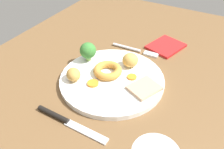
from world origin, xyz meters
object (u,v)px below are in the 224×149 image
Objects in this scene: yorkshire_pudding at (108,70)px; knife at (65,120)px; folded_napkin at (166,46)px; carrot_coin_front at (93,83)px; roast_potato_right at (130,60)px; dinner_plate at (112,79)px; fork at (136,50)px; meat_slice_main at (144,88)px; broccoli_floret at (88,51)px; roast_potato_left at (73,74)px; carrot_coin_back at (132,77)px.

knife is (18.27, -0.43, -1.95)cm from yorkshire_pudding.
carrot_coin_front is at bearing -18.93° from folded_napkin.
carrot_coin_front is 0.27× the size of folded_napkin.
roast_potato_right is 24.83cm from knife.
dinner_plate reaches higher than fork.
meat_slice_main is at bearing 89.26° from dinner_plate.
carrot_coin_front reaches higher than fork.
broccoli_floret is at bearing -140.72° from carrot_coin_front.
carrot_coin_front is 12.60cm from knife.
yorkshire_pudding is 1.79× the size of roast_potato_left.
carrot_coin_back is at bearing -119.25° from meat_slice_main.
roast_potato_left is 9.57cm from broccoli_floret.
yorkshire_pudding reaches higher than meat_slice_main.
carrot_coin_front is at bearing -46.39° from carrot_coin_back.
dinner_plate is at bearing 123.57° from roast_potato_left.
carrot_coin_back is at bearing 117.94° from dinner_plate.
dinner_plate is 10.26cm from roast_potato_left.
meat_slice_main is 2.93× the size of carrot_coin_back.
roast_potato_right is (-7.11, -7.38, 1.61)cm from meat_slice_main.
meat_slice_main is at bearing 57.04° from knife.
roast_potato_left is at bearing -27.41° from folded_napkin.
meat_slice_main is at bearing 46.05° from roast_potato_right.
yorkshire_pudding is at bearing -117.45° from dinner_plate.
fork is at bearing 173.69° from carrot_coin_front.
roast_potato_right reaches higher than dinner_plate.
meat_slice_main reaches higher than carrot_coin_back.
broccoli_floret reaches higher than folded_napkin.
folded_napkin is (-21.20, 2.16, -1.25)cm from carrot_coin_back.
folded_napkin is (-29.20, 15.15, -2.62)cm from roast_potato_left.
roast_potato_right is at bearing 105.15° from broccoli_floret.
broccoli_floret is 26.33cm from folded_napkin.
carrot_coin_front is at bearing 93.95° from knife.
dinner_plate is at bearing -16.07° from folded_napkin.
carrot_coin_front and carrot_coin_back have the same top height.
roast_potato_left reaches higher than folded_napkin.
yorkshire_pudding is at bearing -97.07° from fork.
yorkshire_pudding is at bearing -32.22° from roast_potato_right.
knife is at bearing -34.04° from meat_slice_main.
broccoli_floret reaches higher than roast_potato_left.
carrot_coin_front is 0.16× the size of knife.
yorkshire_pudding is 1.39× the size of broccoli_floret.
fork is at bearing -160.08° from carrot_coin_back.
carrot_coin_front is at bearing -31.64° from dinner_plate.
roast_potato_left is at bearing 9.80° from broccoli_floret.
dinner_plate is 3.79× the size of meat_slice_main.
yorkshire_pudding is 16.06cm from fork.
roast_potato_right is 0.40× the size of folded_napkin.
broccoli_floret reaches higher than fork.
folded_napkin is at bearing 163.93° from dinner_plate.
carrot_coin_front is 21.79cm from fork.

